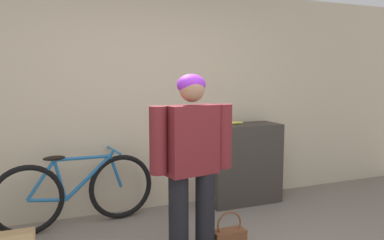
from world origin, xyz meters
The scene contains 6 objects.
wall_back centered at (0.00, 2.25, 1.30)m, with size 8.00×0.07×2.60m.
side_shelf centered at (1.21, 1.99, 0.49)m, with size 0.90×0.43×0.99m.
person centered at (0.04, 0.80, 0.90)m, with size 0.72×0.27×1.60m.
bicycle centered at (-0.79, 1.96, 0.38)m, with size 1.67×0.46×0.79m.
banana centered at (1.06, 2.01, 1.01)m, with size 0.30×0.08×0.04m.
handbag centered at (0.40, 0.82, 0.12)m, with size 0.30×0.13×0.39m.
Camera 1 is at (-1.10, -2.01, 1.58)m, focal length 35.00 mm.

